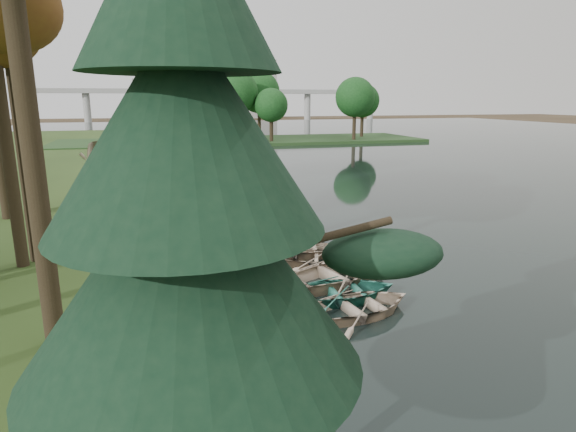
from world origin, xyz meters
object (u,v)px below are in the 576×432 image
object	(u,v)px
boardwalk	(237,258)
rowboat_2	(341,271)
stored_rowboat	(102,196)
rowboat_0	(359,303)
rowboat_1	(341,289)
pine_tree	(187,188)

from	to	relation	value
boardwalk	rowboat_2	distance (m)	4.26
rowboat_2	stored_rowboat	size ratio (longest dim) A/B	1.17
rowboat_0	stored_rowboat	size ratio (longest dim) A/B	0.97
boardwalk	rowboat_1	size ratio (longest dim) A/B	4.73
boardwalk	stored_rowboat	xyz separation A→B (m)	(-5.63, 11.18, 0.50)
rowboat_2	pine_tree	bearing A→B (deg)	132.26
pine_tree	boardwalk	bearing A→B (deg)	78.32
rowboat_0	pine_tree	bearing A→B (deg)	132.68
rowboat_0	rowboat_1	world-z (taller)	rowboat_1
rowboat_2	stored_rowboat	world-z (taller)	stored_rowboat
boardwalk	rowboat_1	xyz separation A→B (m)	(2.38, -4.42, 0.25)
rowboat_1	pine_tree	distance (m)	9.92
boardwalk	stored_rowboat	size ratio (longest dim) A/B	4.71
rowboat_2	rowboat_1	bearing A→B (deg)	142.54
boardwalk	rowboat_0	world-z (taller)	rowboat_0
boardwalk	rowboat_1	world-z (taller)	rowboat_1
rowboat_1	rowboat_0	bearing A→B (deg)	-173.65
boardwalk	rowboat_2	xyz separation A→B (m)	(2.88, -3.13, 0.31)
boardwalk	pine_tree	xyz separation A→B (m)	(-2.44, -11.78, 4.83)
rowboat_2	pine_tree	xyz separation A→B (m)	(-5.31, -8.65, 4.52)
boardwalk	rowboat_2	bearing A→B (deg)	-47.45
rowboat_1	stored_rowboat	size ratio (longest dim) A/B	1.00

